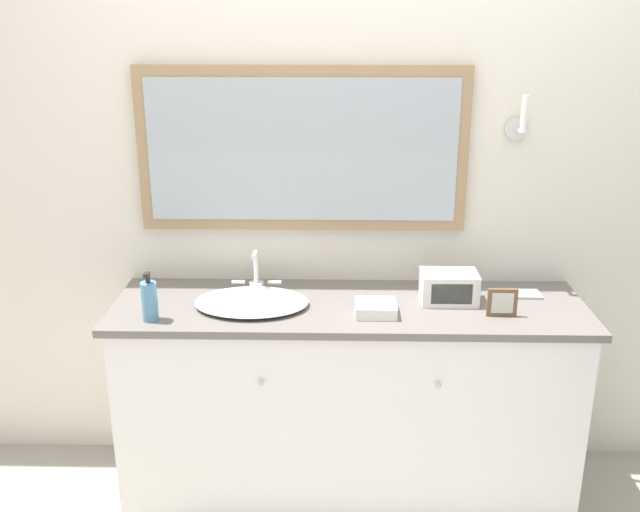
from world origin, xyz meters
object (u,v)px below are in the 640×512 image
object	(u,v)px
soap_bottle	(150,301)
picture_frame	(502,303)
sink_basin	(252,301)
appliance_box	(449,287)

from	to	relation	value
soap_bottle	picture_frame	size ratio (longest dim) A/B	1.70
sink_basin	appliance_box	xyz separation A→B (m)	(0.78, 0.05, 0.04)
picture_frame	sink_basin	bearing A→B (deg)	174.97
sink_basin	picture_frame	world-z (taller)	sink_basin
sink_basin	picture_frame	size ratio (longest dim) A/B	3.96
soap_bottle	appliance_box	size ratio (longest dim) A/B	0.87
soap_bottle	appliance_box	world-z (taller)	soap_bottle
sink_basin	soap_bottle	xyz separation A→B (m)	(-0.36, -0.15, 0.06)
sink_basin	soap_bottle	distance (m)	0.40
sink_basin	soap_bottle	size ratio (longest dim) A/B	2.33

